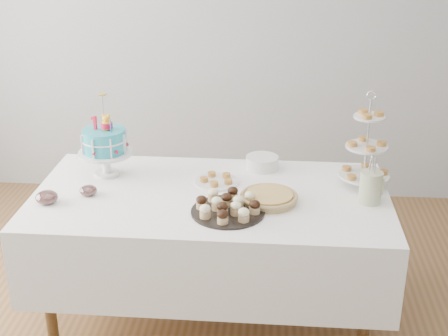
# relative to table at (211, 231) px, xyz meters

# --- Properties ---
(walls) EXTENTS (5.04, 4.04, 2.70)m
(walls) POSITION_rel_table_xyz_m (0.00, -0.30, 0.81)
(walls) COLOR #9A9D9F
(walls) RESTS_ON floor
(table) EXTENTS (1.92, 1.02, 0.77)m
(table) POSITION_rel_table_xyz_m (0.00, 0.00, 0.00)
(table) COLOR white
(table) RESTS_ON floor
(birthday_cake) EXTENTS (0.31, 0.31, 0.47)m
(birthday_cake) POSITION_rel_table_xyz_m (-0.62, 0.21, 0.36)
(birthday_cake) COLOR silver
(birthday_cake) RESTS_ON table
(cupcake_tray) EXTENTS (0.38, 0.38, 0.09)m
(cupcake_tray) POSITION_rel_table_xyz_m (0.11, -0.21, 0.27)
(cupcake_tray) COLOR black
(cupcake_tray) RESTS_ON table
(pie) EXTENTS (0.30, 0.30, 0.05)m
(pie) POSITION_rel_table_xyz_m (0.31, -0.07, 0.25)
(pie) COLOR tan
(pie) RESTS_ON table
(tiered_stand) EXTENTS (0.28, 0.28, 0.54)m
(tiered_stand) POSITION_rel_table_xyz_m (0.83, 0.19, 0.45)
(tiered_stand) COLOR silver
(tiered_stand) RESTS_ON table
(plate_stack) EXTENTS (0.19, 0.19, 0.07)m
(plate_stack) POSITION_rel_table_xyz_m (0.27, 0.38, 0.26)
(plate_stack) COLOR silver
(plate_stack) RESTS_ON table
(pastry_plate) EXTENTS (0.25, 0.25, 0.04)m
(pastry_plate) POSITION_rel_table_xyz_m (0.02, 0.15, 0.24)
(pastry_plate) COLOR silver
(pastry_plate) RESTS_ON table
(jam_bowl_a) EXTENTS (0.12, 0.12, 0.07)m
(jam_bowl_a) POSITION_rel_table_xyz_m (-0.84, -0.18, 0.26)
(jam_bowl_a) COLOR silver
(jam_bowl_a) RESTS_ON table
(jam_bowl_b) EXTENTS (0.09, 0.09, 0.06)m
(jam_bowl_b) POSITION_rel_table_xyz_m (-0.65, -0.07, 0.25)
(jam_bowl_b) COLOR silver
(jam_bowl_b) RESTS_ON table
(utensil_pitcher) EXTENTS (0.12, 0.12, 0.26)m
(utensil_pitcher) POSITION_rel_table_xyz_m (0.84, -0.03, 0.32)
(utensil_pitcher) COLOR beige
(utensil_pitcher) RESTS_ON table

